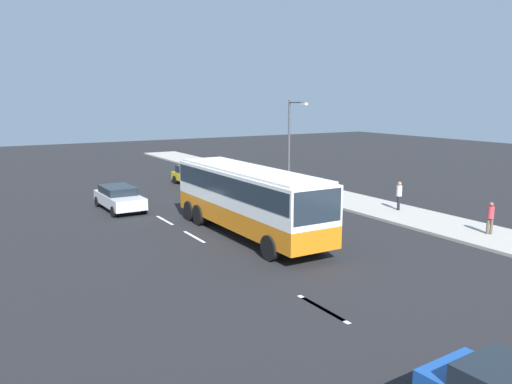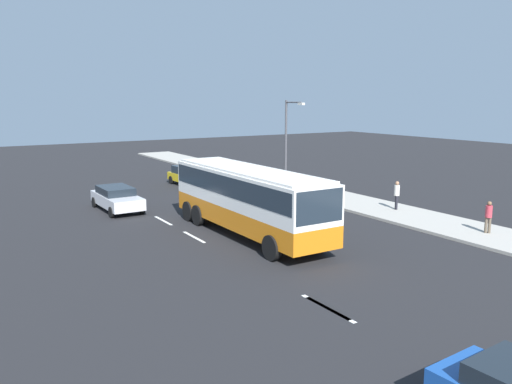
% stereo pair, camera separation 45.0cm
% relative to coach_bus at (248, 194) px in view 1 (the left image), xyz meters
% --- Properties ---
extents(ground_plane, '(120.00, 120.00, 0.00)m').
position_rel_coach_bus_xyz_m(ground_plane, '(0.70, 0.50, -2.08)').
color(ground_plane, black).
extents(sidewalk_curb, '(80.00, 4.00, 0.15)m').
position_rel_coach_bus_xyz_m(sidewalk_curb, '(0.70, 9.84, -2.00)').
color(sidewalk_curb, '#A8A399').
rests_on(sidewalk_curb, ground_plane).
extents(lane_centreline, '(27.82, 0.16, 0.01)m').
position_rel_coach_bus_xyz_m(lane_centreline, '(-2.35, -2.43, -2.07)').
color(lane_centreline, white).
rests_on(lane_centreline, ground_plane).
extents(coach_bus, '(11.15, 2.76, 3.34)m').
position_rel_coach_bus_xyz_m(coach_bus, '(0.00, 0.00, 0.00)').
color(coach_bus, orange).
rests_on(coach_bus, ground_plane).
extents(car_silver_hatch, '(4.77, 2.08, 1.43)m').
position_rel_coach_bus_xyz_m(car_silver_hatch, '(-9.13, -3.81, -1.30)').
color(car_silver_hatch, silver).
rests_on(car_silver_hatch, ground_plane).
extents(car_yellow_taxi, '(4.34, 2.15, 1.49)m').
position_rel_coach_bus_xyz_m(car_yellow_taxi, '(-15.26, 3.76, -1.29)').
color(car_yellow_taxi, gold).
rests_on(car_yellow_taxi, ground_plane).
extents(pedestrian_near_curb, '(0.32, 0.32, 1.60)m').
position_rel_coach_bus_xyz_m(pedestrian_near_curb, '(6.32, 10.00, -1.01)').
color(pedestrian_near_curb, brown).
rests_on(pedestrian_near_curb, sidewalk_curb).
extents(pedestrian_at_crossing, '(0.32, 0.32, 1.70)m').
position_rel_coach_bus_xyz_m(pedestrian_at_crossing, '(0.07, 10.30, -0.94)').
color(pedestrian_at_crossing, black).
rests_on(pedestrian_at_crossing, sidewalk_curb).
extents(street_lamp, '(2.11, 0.24, 6.44)m').
position_rel_coach_bus_xyz_m(street_lamp, '(-8.78, 8.58, 1.85)').
color(street_lamp, '#47474C').
rests_on(street_lamp, sidewalk_curb).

